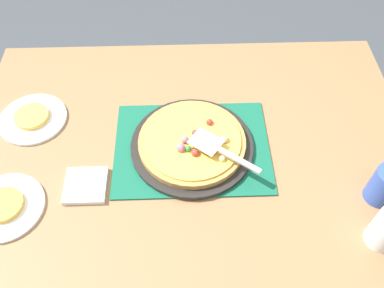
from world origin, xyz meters
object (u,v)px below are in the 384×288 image
at_px(pizza, 192,142).
at_px(napkin_stack, 86,185).
at_px(pizza_pan, 192,145).
at_px(plate_far_right, 33,119).
at_px(pizza_server, 219,149).
at_px(served_slice_left, 3,205).
at_px(served_slice_right, 32,116).
at_px(plate_near_left, 5,207).

height_order(pizza, napkin_stack, pizza).
height_order(pizza_pan, pizza, pizza).
bearing_deg(plate_far_right, pizza_server, -17.71).
height_order(plate_far_right, pizza_server, pizza_server).
bearing_deg(plate_far_right, served_slice_left, -91.95).
distance_m(plate_far_right, pizza_server, 0.63).
height_order(pizza, served_slice_left, pizza).
distance_m(pizza, served_slice_right, 0.54).
relative_size(pizza, pizza_server, 1.58).
xyz_separation_m(served_slice_left, napkin_stack, (0.22, 0.06, -0.01)).
xyz_separation_m(plate_near_left, napkin_stack, (0.22, 0.06, 0.00)).
distance_m(plate_far_right, served_slice_right, 0.01).
distance_m(pizza, pizza_server, 0.10).
height_order(pizza_pan, plate_far_right, pizza_pan).
xyz_separation_m(plate_near_left, served_slice_right, (0.01, 0.33, 0.01)).
bearing_deg(served_slice_left, pizza_pan, 20.08).
height_order(plate_near_left, pizza_server, pizza_server).
xyz_separation_m(pizza_pan, served_slice_right, (-0.52, 0.13, 0.01)).
xyz_separation_m(served_slice_right, napkin_stack, (0.21, -0.26, -0.01)).
bearing_deg(served_slice_left, plate_far_right, 88.05).
height_order(served_slice_left, napkin_stack, served_slice_left).
distance_m(pizza, plate_far_right, 0.54).
bearing_deg(pizza_pan, plate_near_left, -159.92).
xyz_separation_m(plate_near_left, plate_far_right, (0.01, 0.33, 0.00)).
bearing_deg(plate_near_left, plate_far_right, 88.05).
height_order(served_slice_right, napkin_stack, served_slice_right).
xyz_separation_m(plate_far_right, pizza_server, (0.60, -0.19, 0.06)).
xyz_separation_m(plate_far_right, napkin_stack, (0.21, -0.26, 0.00)).
bearing_deg(pizza_server, napkin_stack, -169.43).
height_order(pizza, plate_far_right, pizza).
relative_size(served_slice_left, napkin_stack, 0.92).
xyz_separation_m(pizza_server, napkin_stack, (-0.39, -0.07, -0.06)).
distance_m(plate_far_right, served_slice_left, 0.33).
distance_m(pizza_pan, plate_near_left, 0.57).
distance_m(plate_far_right, napkin_stack, 0.34).
relative_size(pizza, served_slice_right, 3.00).
bearing_deg(served_slice_left, napkin_stack, 15.87).
bearing_deg(pizza, plate_near_left, -160.01).
bearing_deg(plate_far_right, plate_near_left, -91.95).
distance_m(served_slice_right, pizza_server, 0.63).
height_order(plate_far_right, served_slice_left, served_slice_left).
distance_m(served_slice_left, served_slice_right, 0.33).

